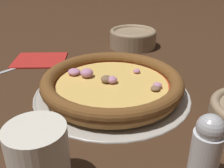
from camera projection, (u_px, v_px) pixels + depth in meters
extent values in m
plane|color=#3D2616|center=(112.00, 94.00, 0.60)|extent=(3.00, 3.00, 0.00)
cylinder|color=#B7B2A8|center=(112.00, 93.00, 0.60)|extent=(0.35, 0.35, 0.00)
torus|color=#B7B2A8|center=(112.00, 92.00, 0.60)|extent=(0.35, 0.35, 0.01)
cylinder|color=tan|center=(112.00, 88.00, 0.59)|extent=(0.30, 0.30, 0.02)
torus|color=brown|center=(112.00, 81.00, 0.59)|extent=(0.32, 0.32, 0.03)
cylinder|color=#B7381E|center=(112.00, 84.00, 0.59)|extent=(0.26, 0.26, 0.00)
cylinder|color=#E5B75B|center=(112.00, 83.00, 0.59)|extent=(0.25, 0.25, 0.00)
ellipsoid|color=#C17FA3|center=(157.00, 85.00, 0.56)|extent=(0.02, 0.02, 0.01)
ellipsoid|color=brown|center=(106.00, 80.00, 0.58)|extent=(0.04, 0.04, 0.02)
ellipsoid|color=#C17FA3|center=(137.00, 71.00, 0.63)|extent=(0.02, 0.02, 0.01)
ellipsoid|color=#C17FA3|center=(74.00, 72.00, 0.62)|extent=(0.03, 0.03, 0.01)
ellipsoid|color=#C17FA3|center=(87.00, 73.00, 0.61)|extent=(0.04, 0.04, 0.02)
ellipsoid|color=brown|center=(155.00, 88.00, 0.55)|extent=(0.03, 0.03, 0.01)
ellipsoid|color=#C17FA3|center=(112.00, 80.00, 0.58)|extent=(0.03, 0.03, 0.02)
ellipsoid|color=brown|center=(112.00, 81.00, 0.59)|extent=(0.03, 0.03, 0.01)
cylinder|color=#9E8466|center=(133.00, 39.00, 0.89)|extent=(0.16, 0.16, 0.05)
torus|color=#9E8466|center=(133.00, 32.00, 0.88)|extent=(0.16, 0.16, 0.02)
cylinder|color=silver|center=(39.00, 159.00, 0.34)|extent=(0.08, 0.08, 0.10)
cube|color=#B2231E|center=(40.00, 59.00, 0.78)|extent=(0.18, 0.16, 0.01)
cube|color=#B7B7BC|center=(21.00, 66.00, 0.74)|extent=(0.07, 0.13, 0.00)
cylinder|color=silver|center=(204.00, 157.00, 0.36)|extent=(0.04, 0.04, 0.08)
sphere|color=#B2B2B7|center=(211.00, 128.00, 0.34)|extent=(0.04, 0.04, 0.04)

